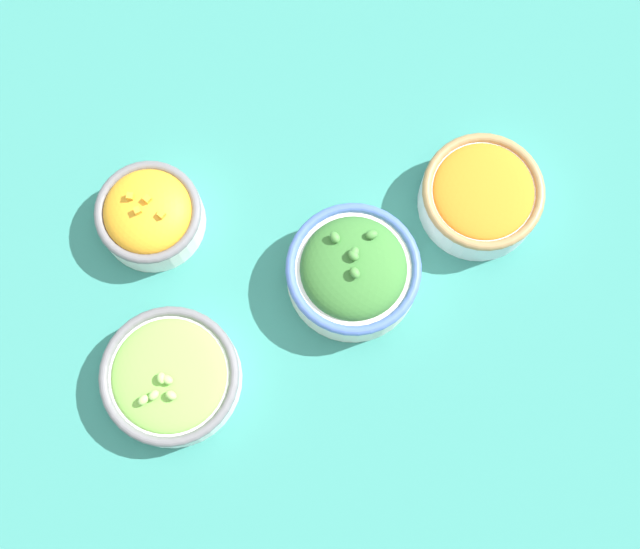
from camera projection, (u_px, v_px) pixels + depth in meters
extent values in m
plane|color=#337F75|center=(320.00, 280.00, 1.12)|extent=(3.00, 3.00, 0.00)
cylinder|color=silver|center=(353.00, 275.00, 1.10)|extent=(0.16, 0.16, 0.05)
torus|color=#4766B7|center=(354.00, 270.00, 1.07)|extent=(0.16, 0.16, 0.01)
ellipsoid|color=#387533|center=(354.00, 270.00, 1.07)|extent=(0.13, 0.13, 0.05)
ellipsoid|color=#47893D|center=(353.00, 255.00, 1.04)|extent=(0.02, 0.02, 0.01)
ellipsoid|color=#47893D|center=(355.00, 273.00, 1.04)|extent=(0.02, 0.02, 0.01)
ellipsoid|color=#47893D|center=(372.00, 235.00, 1.05)|extent=(0.02, 0.01, 0.01)
ellipsoid|color=#47893D|center=(335.00, 237.00, 1.05)|extent=(0.02, 0.02, 0.01)
ellipsoid|color=#47893D|center=(354.00, 253.00, 1.04)|extent=(0.02, 0.02, 0.01)
cylinder|color=silver|center=(151.00, 217.00, 1.12)|extent=(0.13, 0.13, 0.05)
torus|color=slate|center=(148.00, 212.00, 1.09)|extent=(0.13, 0.13, 0.01)
ellipsoid|color=orange|center=(148.00, 212.00, 1.09)|extent=(0.11, 0.11, 0.05)
cube|color=#F4A828|center=(147.00, 199.00, 1.07)|extent=(0.01, 0.01, 0.01)
cube|color=#F4A828|center=(137.00, 210.00, 1.07)|extent=(0.01, 0.01, 0.01)
cube|color=#F4A828|center=(161.00, 214.00, 1.07)|extent=(0.01, 0.01, 0.01)
cube|color=#F4A828|center=(130.00, 196.00, 1.07)|extent=(0.01, 0.01, 0.01)
cylinder|color=white|center=(172.00, 377.00, 1.08)|extent=(0.17, 0.17, 0.04)
torus|color=slate|center=(169.00, 376.00, 1.06)|extent=(0.17, 0.17, 0.01)
ellipsoid|color=#7ABC4C|center=(169.00, 376.00, 1.06)|extent=(0.14, 0.14, 0.02)
ellipsoid|color=#99D166|center=(161.00, 378.00, 1.04)|extent=(0.01, 0.02, 0.01)
ellipsoid|color=#99D166|center=(167.00, 380.00, 1.04)|extent=(0.02, 0.02, 0.01)
ellipsoid|color=#99D166|center=(154.00, 395.00, 1.03)|extent=(0.02, 0.02, 0.01)
ellipsoid|color=#99D166|center=(171.00, 395.00, 1.03)|extent=(0.02, 0.02, 0.01)
ellipsoid|color=#99D166|center=(143.00, 400.00, 1.03)|extent=(0.02, 0.02, 0.01)
cylinder|color=silver|center=(480.00, 198.00, 1.12)|extent=(0.15, 0.15, 0.05)
torus|color=#997A4C|center=(484.00, 191.00, 1.09)|extent=(0.15, 0.15, 0.01)
ellipsoid|color=orange|center=(484.00, 191.00, 1.09)|extent=(0.13, 0.13, 0.02)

